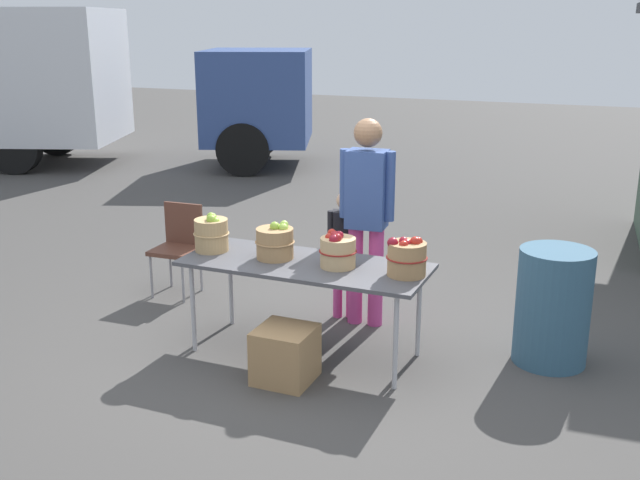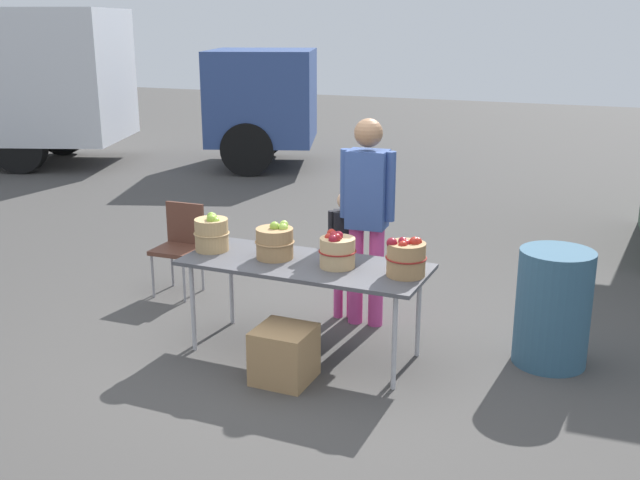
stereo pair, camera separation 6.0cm
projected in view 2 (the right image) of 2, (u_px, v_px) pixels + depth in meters
ground_plane at (305, 352)px, 5.91m from camera, size 40.00×40.00×0.00m
market_table at (304, 268)px, 5.72m from camera, size 1.90×0.76×0.75m
apple_basket_green_0 at (212, 233)px, 5.98m from camera, size 0.29×0.29×0.32m
apple_basket_green_1 at (275, 242)px, 5.78m from camera, size 0.31×0.31×0.30m
apple_basket_red_0 at (337, 251)px, 5.57m from camera, size 0.29×0.29×0.28m
apple_basket_red_1 at (406, 257)px, 5.38m from camera, size 0.30×0.30×0.29m
vendor_adult at (367, 207)px, 6.19m from camera, size 0.47×0.26×1.77m
child_customer at (345, 245)px, 6.44m from camera, size 0.28×0.22×1.14m
box_truck at (64, 81)px, 13.40m from camera, size 7.97×4.70×2.75m
folding_chair at (180, 241)px, 7.12m from camera, size 0.42×0.42×0.86m
trash_barrel at (553, 308)px, 5.62m from camera, size 0.56×0.56×0.90m
produce_crate at (284, 354)px, 5.41m from camera, size 0.40×0.40×0.40m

